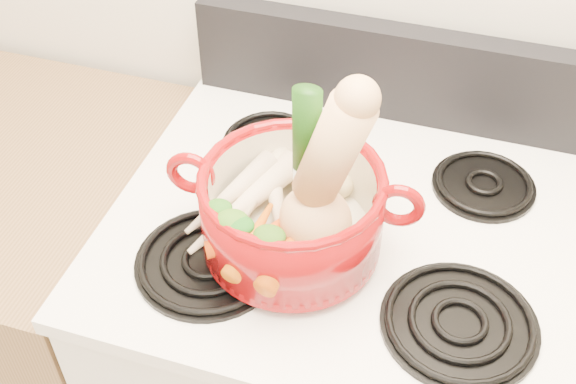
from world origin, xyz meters
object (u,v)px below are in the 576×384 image
(squash, at_px, (317,174))
(leek, at_px, (307,161))
(stove_body, at_px, (340,383))
(dutch_oven, at_px, (292,211))

(squash, xyz_separation_m, leek, (-0.02, 0.03, -0.00))
(leek, bearing_deg, stove_body, 53.50)
(squash, distance_m, leek, 0.03)
(leek, bearing_deg, dutch_oven, -144.79)
(stove_body, distance_m, leek, 0.68)
(stove_body, xyz_separation_m, leek, (-0.06, -0.08, 0.67))
(stove_body, bearing_deg, dutch_oven, -129.74)
(stove_body, xyz_separation_m, dutch_oven, (-0.08, -0.09, 0.57))
(stove_body, relative_size, leek, 3.46)
(dutch_oven, height_order, squash, squash)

